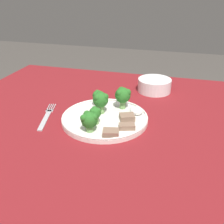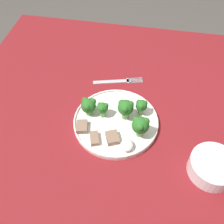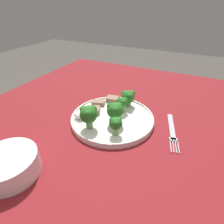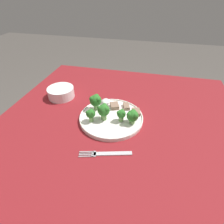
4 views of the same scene
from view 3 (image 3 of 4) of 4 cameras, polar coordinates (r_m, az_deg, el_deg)
name	(u,v)px [view 3 (image 3 of 4)]	position (r m, az deg, el deg)	size (l,w,h in m)	color
ground_plane	(119,221)	(1.16, 2.42, -32.07)	(8.00, 8.00, 0.00)	#4C4742
table	(123,138)	(0.66, 3.67, -8.60)	(1.06, 1.03, 0.71)	maroon
dinner_plate	(112,118)	(0.57, 0.12, -1.96)	(0.27, 0.27, 0.02)	white
fork	(172,131)	(0.56, 19.02, -5.85)	(0.06, 0.18, 0.00)	#B2B2B7
cream_bowl	(9,165)	(0.47, -30.51, -14.79)	(0.13, 0.13, 0.05)	white
broccoli_floret_near_rim_left	(128,97)	(0.62, 5.22, 4.94)	(0.05, 0.05, 0.06)	#709E56
broccoli_floret_center_left	(122,103)	(0.58, 3.45, 2.93)	(0.04, 0.04, 0.05)	#709E56
broccoli_floret_back_left	(89,114)	(0.50, -7.67, -0.77)	(0.05, 0.05, 0.07)	#709E56
broccoli_floret_front_left	(116,124)	(0.48, 1.22, -3.88)	(0.04, 0.04, 0.06)	#709E56
broccoli_floret_center_back	(115,111)	(0.52, 0.99, 0.39)	(0.05, 0.05, 0.07)	#709E56
meat_slice_front_slice	(112,99)	(0.66, 0.14, 4.26)	(0.05, 0.04, 0.02)	#846651
meat_slice_middle_slice	(98,103)	(0.64, -4.52, 2.99)	(0.05, 0.04, 0.01)	#846651
meat_slice_rear_slice	(93,110)	(0.59, -6.09, 0.62)	(0.05, 0.05, 0.02)	#846651
sauce_dollop	(81,115)	(0.57, -10.22, -0.91)	(0.04, 0.04, 0.02)	white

